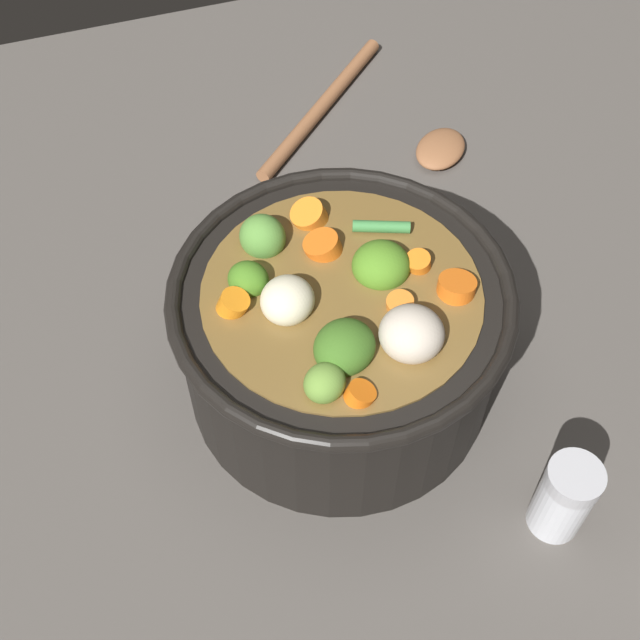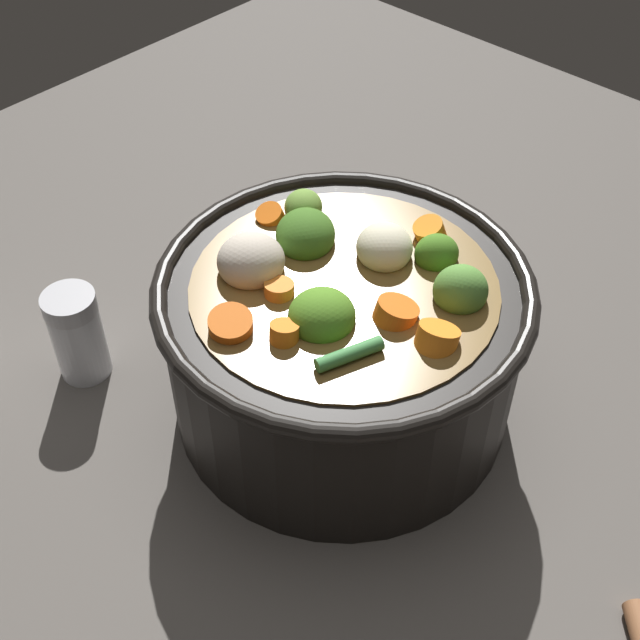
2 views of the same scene
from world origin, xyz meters
name	(u,v)px [view 2 (image 2 of 2)]	position (x,y,z in m)	size (l,w,h in m)	color
ground_plane	(341,401)	(0.00, 0.00, 0.00)	(1.10, 1.10, 0.00)	#514C47
cooking_pot	(342,340)	(0.00, 0.00, 0.06)	(0.25, 0.25, 0.14)	black
salt_shaker	(78,334)	(0.17, 0.11, 0.04)	(0.04, 0.04, 0.08)	silver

